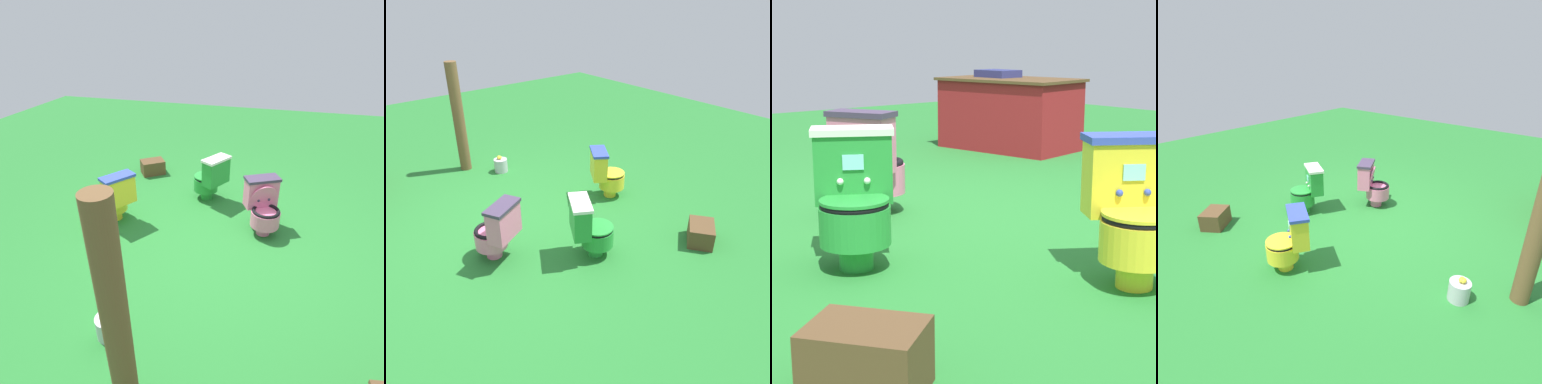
% 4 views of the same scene
% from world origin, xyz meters
% --- Properties ---
extents(ground, '(14.00, 14.00, 0.00)m').
position_xyz_m(ground, '(0.00, 0.00, 0.00)').
color(ground, '#26752D').
extents(toilet_green, '(0.63, 0.60, 0.73)m').
position_xyz_m(toilet_green, '(0.40, -1.04, 0.37)').
color(toilet_green, green).
rests_on(toilet_green, ground).
extents(toilet_pink, '(0.58, 0.62, 0.73)m').
position_xyz_m(toilet_pink, '(-0.44, -0.42, 0.37)').
color(toilet_pink, pink).
rests_on(toilet_pink, ground).
extents(toilet_yellow, '(0.63, 0.61, 0.73)m').
position_xyz_m(toilet_yellow, '(1.50, -0.14, 0.37)').
color(toilet_yellow, yellow).
rests_on(toilet_yellow, ground).
extents(wooden_post, '(0.18, 0.18, 1.76)m').
position_xyz_m(wooden_post, '(0.32, 2.07, 0.88)').
color(wooden_post, brown).
rests_on(wooden_post, ground).
extents(small_crate, '(0.49, 0.47, 0.25)m').
position_xyz_m(small_crate, '(1.60, -1.72, 0.12)').
color(small_crate, brown).
rests_on(small_crate, ground).
extents(lemon_bucket, '(0.22, 0.22, 0.28)m').
position_xyz_m(lemon_bucket, '(0.73, 1.59, 0.12)').
color(lemon_bucket, '#B7B7BF').
rests_on(lemon_bucket, ground).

